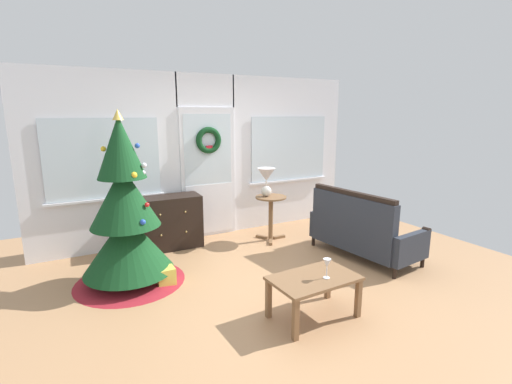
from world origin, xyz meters
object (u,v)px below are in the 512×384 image
object	(u,v)px
dresser_cabinet	(170,222)
wine_glass	(327,264)
settee_sofa	(360,231)
side_table	(271,209)
christmas_tree	(126,222)
coffee_table	(314,283)
table_lamp	(266,178)
gift_box	(166,276)

from	to	relation	value
dresser_cabinet	wine_glass	xyz separation A→B (m)	(0.78, -2.64, 0.17)
settee_sofa	dresser_cabinet	bearing A→B (deg)	143.39
settee_sofa	side_table	bearing A→B (deg)	120.96
christmas_tree	dresser_cabinet	world-z (taller)	christmas_tree
dresser_cabinet	coffee_table	distance (m)	2.65
dresser_cabinet	table_lamp	size ratio (longest dim) A/B	2.08
side_table	wine_glass	bearing A→B (deg)	-107.43
side_table	table_lamp	distance (m)	0.49
dresser_cabinet	coffee_table	xyz separation A→B (m)	(0.69, -2.56, -0.03)
gift_box	dresser_cabinet	bearing A→B (deg)	71.54
side_table	coffee_table	distance (m)	2.27
settee_sofa	gift_box	size ratio (longest dim) A/B	7.71
christmas_tree	coffee_table	size ratio (longest dim) A/B	2.34
settee_sofa	christmas_tree	bearing A→B (deg)	166.09
dresser_cabinet	settee_sofa	size ratio (longest dim) A/B	0.57
christmas_tree	settee_sofa	world-z (taller)	christmas_tree
settee_sofa	table_lamp	size ratio (longest dim) A/B	3.61
christmas_tree	gift_box	world-z (taller)	christmas_tree
christmas_tree	table_lamp	size ratio (longest dim) A/B	4.57
christmas_tree	dresser_cabinet	distance (m)	1.22
dresser_cabinet	gift_box	size ratio (longest dim) A/B	4.43
dresser_cabinet	wine_glass	distance (m)	2.76
christmas_tree	settee_sofa	xyz separation A→B (m)	(2.94, -0.73, -0.37)
dresser_cabinet	settee_sofa	distance (m)	2.73
table_lamp	wine_glass	xyz separation A→B (m)	(-0.63, -2.24, -0.43)
dresser_cabinet	gift_box	distance (m)	1.27
side_table	table_lamp	world-z (taller)	table_lamp
coffee_table	wine_glass	world-z (taller)	wine_glass
christmas_tree	settee_sofa	size ratio (longest dim) A/B	1.26
table_lamp	gift_box	size ratio (longest dim) A/B	2.13
christmas_tree	dresser_cabinet	size ratio (longest dim) A/B	2.20
settee_sofa	table_lamp	world-z (taller)	table_lamp
settee_sofa	side_table	distance (m)	1.40
dresser_cabinet	coffee_table	bearing A→B (deg)	-74.85
coffee_table	wine_glass	bearing A→B (deg)	-40.85
side_table	christmas_tree	bearing A→B (deg)	-168.13
settee_sofa	side_table	world-z (taller)	settee_sofa
wine_glass	side_table	bearing A→B (deg)	72.57
coffee_table	side_table	bearing A→B (deg)	69.87
side_table	coffee_table	world-z (taller)	side_table
christmas_tree	wine_glass	bearing A→B (deg)	-48.70
dresser_cabinet	table_lamp	world-z (taller)	table_lamp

